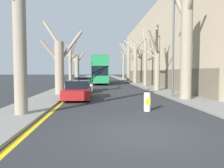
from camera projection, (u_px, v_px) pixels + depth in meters
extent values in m
plane|color=#2B2D30|center=(142.00, 134.00, 7.10)|extent=(300.00, 300.00, 0.00)
cube|color=gray|center=(83.00, 79.00, 56.57)|extent=(2.54, 120.00, 0.12)
cube|color=gray|center=(123.00, 79.00, 57.26)|extent=(2.54, 120.00, 0.12)
cube|color=tan|center=(174.00, 50.00, 36.92)|extent=(10.00, 46.42, 11.41)
cube|color=#6B5E4C|center=(145.00, 77.00, 36.85)|extent=(0.12, 45.49, 2.28)
cube|color=yellow|center=(89.00, 79.00, 56.67)|extent=(0.24, 120.00, 0.01)
cylinder|color=gray|center=(20.00, 37.00, 9.74)|extent=(0.57, 0.57, 7.18)
cylinder|color=gray|center=(59.00, 69.00, 18.75)|extent=(0.79, 0.79, 4.61)
cylinder|color=gray|center=(50.00, 52.00, 18.56)|extent=(1.74, 0.40, 2.13)
cylinder|color=gray|center=(51.00, 33.00, 18.86)|extent=(1.72, 1.02, 2.26)
cylinder|color=gray|center=(71.00, 46.00, 19.15)|extent=(2.15, 1.27, 2.88)
cylinder|color=gray|center=(70.00, 69.00, 27.75)|extent=(0.40, 0.40, 4.83)
cylinder|color=gray|center=(74.00, 48.00, 26.75)|extent=(1.26, 1.96, 2.34)
cylinder|color=gray|center=(62.00, 56.00, 27.51)|extent=(2.22, 0.31, 1.91)
cylinder|color=gray|center=(71.00, 55.00, 26.91)|extent=(0.60, 1.68, 2.27)
cylinder|color=gray|center=(75.00, 56.00, 28.46)|extent=(1.26, 1.66, 1.22)
cylinder|color=gray|center=(70.00, 57.00, 28.35)|extent=(0.38, 1.51, 1.50)
cylinder|color=gray|center=(77.00, 70.00, 36.98)|extent=(0.76, 0.76, 4.74)
cylinder|color=gray|center=(72.00, 55.00, 37.14)|extent=(2.08, 1.08, 3.37)
cylinder|color=gray|center=(80.00, 58.00, 38.18)|extent=(1.24, 2.83, 2.30)
cylinder|color=gray|center=(72.00, 59.00, 37.17)|extent=(1.98, 1.03, 1.56)
cylinder|color=gray|center=(186.00, 50.00, 15.28)|extent=(0.80, 0.80, 7.05)
cylinder|color=gray|center=(191.00, 0.00, 14.39)|extent=(0.31, 1.64, 1.67)
cylinder|color=gray|center=(181.00, 11.00, 16.01)|extent=(0.46, 2.05, 2.28)
cylinder|color=gray|center=(181.00, 10.00, 15.81)|extent=(0.58, 1.70, 2.25)
cylinder|color=gray|center=(157.00, 64.00, 22.55)|extent=(0.55, 0.55, 5.70)
cylinder|color=gray|center=(157.00, 47.00, 23.14)|extent=(0.59, 1.58, 2.85)
cylinder|color=gray|center=(157.00, 42.00, 20.91)|extent=(1.13, 3.15, 2.16)
cylinder|color=gray|center=(153.00, 42.00, 21.84)|extent=(1.41, 1.33, 2.31)
cylinder|color=gray|center=(149.00, 53.00, 22.96)|extent=(1.60, 1.27, 1.36)
cylinder|color=gray|center=(157.00, 32.00, 21.73)|extent=(0.57, 1.44, 1.44)
cylinder|color=gray|center=(145.00, 64.00, 29.45)|extent=(0.44, 0.44, 6.05)
cylinder|color=gray|center=(138.00, 43.00, 29.66)|extent=(2.01, 1.04, 1.47)
cylinder|color=gray|center=(144.00, 37.00, 30.21)|extent=(0.17, 2.07, 2.92)
cylinder|color=gray|center=(155.00, 46.00, 28.99)|extent=(2.51, 0.97, 2.85)
cylinder|color=gray|center=(135.00, 65.00, 37.54)|extent=(0.70, 0.70, 6.26)
cylinder|color=gray|center=(137.00, 54.00, 38.63)|extent=(1.36, 2.61, 2.34)
cylinder|color=gray|center=(130.00, 46.00, 38.03)|extent=(1.93, 1.78, 2.06)
cylinder|color=gray|center=(135.00, 50.00, 37.93)|extent=(0.44, 1.34, 2.39)
cylinder|color=gray|center=(133.00, 47.00, 38.66)|extent=(0.72, 2.84, 2.43)
cylinder|color=gray|center=(142.00, 43.00, 36.40)|extent=(2.06, 2.27, 2.33)
cylinder|color=gray|center=(129.00, 66.00, 45.13)|extent=(0.72, 0.72, 6.62)
cylinder|color=gray|center=(132.00, 52.00, 44.55)|extent=(1.67, 1.27, 2.59)
cylinder|color=gray|center=(130.00, 52.00, 44.54)|extent=(0.60, 1.19, 1.98)
cylinder|color=gray|center=(124.00, 50.00, 45.41)|extent=(2.05, 1.35, 3.20)
cylinder|color=gray|center=(135.00, 49.00, 45.16)|extent=(3.02, 0.53, 2.07)
cylinder|color=gray|center=(126.00, 48.00, 45.41)|extent=(1.50, 1.37, 2.28)
cylinder|color=gray|center=(123.00, 67.00, 52.31)|extent=(0.49, 0.49, 6.13)
cylinder|color=gray|center=(124.00, 53.00, 52.92)|extent=(0.73, 1.77, 2.86)
cylinder|color=gray|center=(122.00, 55.00, 52.65)|extent=(0.64, 1.25, 1.97)
cylinder|color=gray|center=(121.00, 57.00, 51.76)|extent=(1.58, 0.95, 3.16)
cylinder|color=gray|center=(127.00, 53.00, 51.44)|extent=(1.60, 1.67, 3.19)
cube|color=#1E7F47|center=(100.00, 74.00, 37.23)|extent=(2.53, 11.79, 2.63)
cube|color=#1E7F47|center=(100.00, 62.00, 37.12)|extent=(2.48, 11.55, 1.40)
cube|color=#1A6C3C|center=(100.00, 58.00, 37.07)|extent=(2.48, 11.55, 0.12)
cube|color=black|center=(100.00, 71.00, 37.20)|extent=(2.56, 10.37, 1.37)
cube|color=black|center=(100.00, 62.00, 37.11)|extent=(2.56, 10.37, 1.06)
cube|color=black|center=(100.00, 71.00, 31.35)|extent=(2.28, 0.06, 1.43)
cylinder|color=black|center=(93.00, 81.00, 33.70)|extent=(0.30, 1.08, 1.08)
cylinder|color=black|center=(107.00, 81.00, 33.84)|extent=(0.30, 1.08, 1.08)
cylinder|color=black|center=(94.00, 80.00, 40.51)|extent=(0.30, 1.08, 1.08)
cylinder|color=black|center=(106.00, 80.00, 40.65)|extent=(0.30, 1.08, 1.08)
cube|color=maroon|center=(78.00, 93.00, 16.14)|extent=(1.87, 4.56, 0.63)
cube|color=black|center=(78.00, 84.00, 16.38)|extent=(1.65, 2.37, 0.58)
cylinder|color=black|center=(64.00, 97.00, 14.74)|extent=(0.20, 0.65, 0.65)
cylinder|color=black|center=(89.00, 97.00, 14.84)|extent=(0.20, 0.65, 0.65)
cylinder|color=black|center=(69.00, 93.00, 17.46)|extent=(0.20, 0.65, 0.65)
cylinder|color=black|center=(90.00, 93.00, 17.57)|extent=(0.20, 0.65, 0.65)
cube|color=silver|center=(84.00, 87.00, 22.22)|extent=(1.84, 4.46, 0.68)
cube|color=black|center=(84.00, 80.00, 22.45)|extent=(1.62, 2.32, 0.62)
cylinder|color=black|center=(74.00, 90.00, 20.85)|extent=(0.20, 0.65, 0.65)
cylinder|color=black|center=(91.00, 89.00, 20.95)|extent=(0.20, 0.65, 0.65)
cylinder|color=black|center=(77.00, 88.00, 23.51)|extent=(0.20, 0.65, 0.65)
cylinder|color=black|center=(92.00, 87.00, 23.62)|extent=(0.20, 0.65, 0.65)
cylinder|color=#4C4F54|center=(173.00, 43.00, 16.66)|extent=(0.16, 0.16, 8.52)
cylinder|color=white|center=(147.00, 102.00, 11.27)|extent=(0.34, 0.34, 0.96)
cube|color=yellow|center=(148.00, 101.00, 11.09)|extent=(0.24, 0.01, 0.34)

